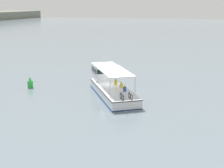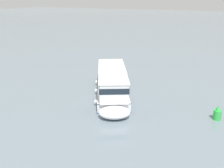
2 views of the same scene
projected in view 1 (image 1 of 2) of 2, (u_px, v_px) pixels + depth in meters
The scene contains 3 objects.
ground_plane at pixel (111, 93), 39.00m from camera, with size 400.00×400.00×0.00m, color slate.
ferry_main at pixel (110, 85), 38.57m from camera, with size 12.50×9.17×5.32m.
channel_buoy at pixel (30, 83), 41.27m from camera, with size 0.70×0.70×1.40m.
Camera 1 is at (-36.11, -10.31, 10.57)m, focal length 51.21 mm.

